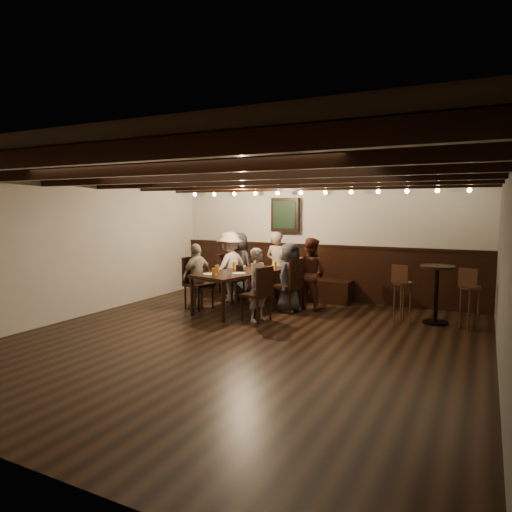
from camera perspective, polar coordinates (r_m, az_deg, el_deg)
The scene contains 27 objects.
room at distance 8.49m, azimuth 3.69°, elevation 0.46°, with size 7.00×7.00×7.00m.
dining_table at distance 8.44m, azimuth -1.68°, elevation -2.31°, with size 1.29×2.10×0.73m.
chair_left_near at distance 9.31m, azimuth -3.17°, elevation -3.89°, with size 0.52×0.52×0.96m.
chair_left_far at distance 8.68m, azimuth -7.23°, elevation -4.61°, with size 0.53×0.53×0.98m.
chair_right_near at distance 8.41m, azimuth 4.07°, elevation -4.91°, with size 0.54×0.54×0.98m.
chair_right_far at distance 7.71m, azimuth 0.13°, elevation -6.03°, with size 0.51×0.51×0.92m.
person_bench_left at distance 9.70m, azimuth -2.15°, elevation -1.12°, with size 0.67×0.44×1.38m, color #2C2B2E.
person_bench_centre at distance 9.24m, azimuth 2.63°, elevation -1.33°, with size 0.52×0.34×1.42m, color gray.
person_bench_right at distance 8.61m, azimuth 6.80°, elevation -2.17°, with size 0.65×0.51×1.34m, color #4C231A.
person_left_near at distance 9.27m, azimuth -3.32°, elevation -1.35°, with size 0.91×0.53×1.41m, color #B5A599.
person_left_far at distance 8.65m, azimuth -7.39°, elevation -2.52°, with size 0.72×0.30×1.23m, color gray.
person_right_near at distance 8.33m, azimuth 4.25°, elevation -2.69°, with size 0.62×0.40×1.27m, color #2A2B2D.
person_right_far at distance 7.63m, azimuth 0.30°, elevation -3.62°, with size 0.45×0.29×1.23m, color gray.
pint_a at distance 9.13m, azimuth -0.09°, elevation -0.85°, with size 0.07×0.07×0.14m, color #BF7219.
pint_b at distance 8.76m, azimuth 2.36°, elevation -1.14°, with size 0.07×0.07×0.14m, color #BF7219.
pint_c at distance 8.70m, azimuth -2.73°, elevation -1.20°, with size 0.07×0.07×0.14m, color #BF7219.
pint_d at distance 8.38m, azimuth 0.76°, elevation -1.47°, with size 0.07×0.07×0.14m, color silver.
pint_e at distance 8.25m, azimuth -4.90°, elevation -1.61°, with size 0.07×0.07×0.14m, color #BF7219.
pint_f at distance 7.89m, azimuth -3.24°, elevation -1.95°, with size 0.07×0.07×0.14m, color silver.
pint_g at distance 7.81m, azimuth -5.30°, elevation -2.04°, with size 0.07×0.07×0.14m, color #BF7219.
plate_near at distance 8.03m, azimuth -5.80°, elevation -2.27°, with size 0.24×0.24×0.01m, color white.
plate_far at distance 8.09m, azimuth -2.14°, elevation -2.19°, with size 0.24×0.24×0.01m, color white.
condiment_caddy at distance 8.39m, azimuth -1.91°, elevation -1.53°, with size 0.15×0.10×0.12m, color black.
candle at distance 8.58m, azimuth 0.24°, elevation -1.60°, with size 0.05×0.05×0.05m, color beige.
high_top_table at distance 8.01m, azimuth 21.65°, elevation -3.46°, with size 0.54×0.54×0.96m.
bar_stool_left at distance 7.92m, azimuth 17.81°, elevation -5.41°, with size 0.32×0.34×0.98m.
bar_stool_right at distance 7.88m, azimuth 25.09°, elevation -5.75°, with size 0.33×0.34×0.98m.
Camera 1 is at (3.04, -5.55, 1.89)m, focal length 32.00 mm.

